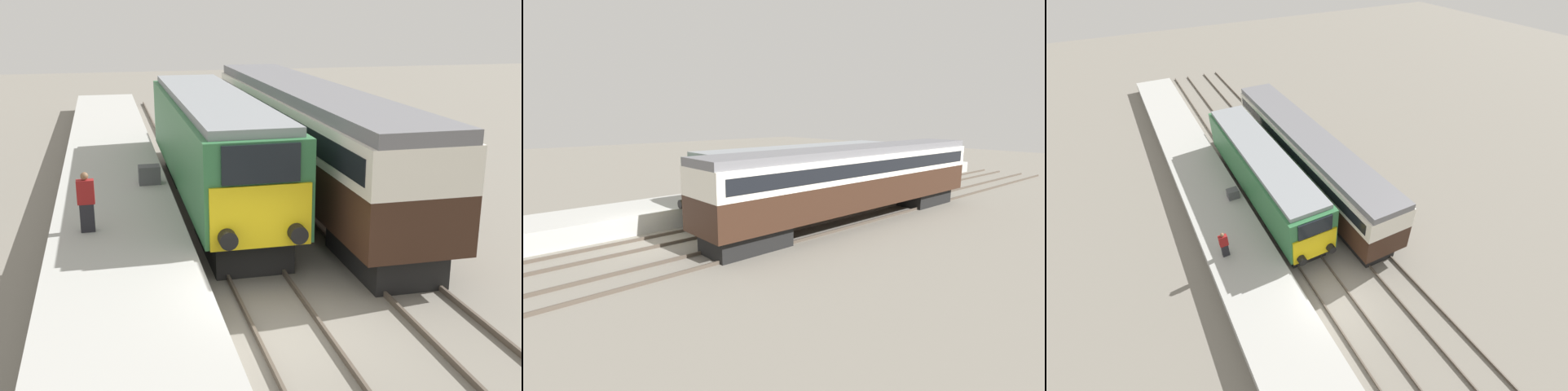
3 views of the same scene
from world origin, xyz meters
TOP-DOWN VIEW (x-y plane):
  - ground_plane at (0.00, 0.00)m, footprint 120.00×120.00m
  - platform_left at (-3.30, 8.00)m, footprint 3.50×50.00m
  - rails_near_track at (0.00, 5.00)m, footprint 1.51×60.00m
  - rails_far_track at (3.40, 5.00)m, footprint 1.50×60.00m
  - locomotive at (0.00, 9.20)m, footprint 2.70×14.29m
  - passenger_carriage at (3.40, 9.63)m, footprint 2.75×18.12m
  - person_on_platform at (-4.06, 4.57)m, footprint 0.44×0.26m
  - luggage_crate at (-2.15, 9.06)m, footprint 0.70×0.56m

SIDE VIEW (x-z plane):
  - ground_plane at x=0.00m, z-range 0.00..0.00m
  - rails_near_track at x=0.00m, z-range 0.00..0.14m
  - rails_far_track at x=3.40m, z-range 0.00..0.14m
  - platform_left at x=-3.30m, z-range 0.00..0.97m
  - luggage_crate at x=-2.15m, z-range 0.97..1.57m
  - person_on_platform at x=-4.06m, z-range 0.95..2.53m
  - locomotive at x=0.00m, z-range 0.23..4.05m
  - passenger_carriage at x=3.40m, z-range 0.42..4.40m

